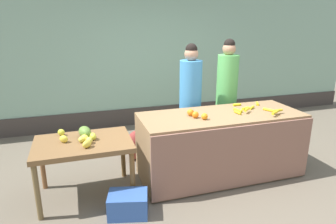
{
  "coord_description": "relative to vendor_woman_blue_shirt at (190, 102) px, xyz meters",
  "views": [
    {
      "loc": [
        -1.58,
        -3.47,
        2.11
      ],
      "look_at": [
        -0.42,
        0.15,
        0.95
      ],
      "focal_mm": 31.85,
      "sensor_mm": 36.0,
      "label": 1
    }
  ],
  "objects": [
    {
      "name": "vendor_woman_blue_shirt",
      "position": [
        0.0,
        0.0,
        0.0
      ],
      "size": [
        0.34,
        0.34,
        1.81
      ],
      "color": "#33333D",
      "rests_on": "ground"
    },
    {
      "name": "side_table_wooden",
      "position": [
        -1.66,
        -0.68,
        -0.26
      ],
      "size": [
        1.15,
        0.78,
        0.73
      ],
      "color": "brown",
      "rests_on": "ground"
    },
    {
      "name": "ground_plane",
      "position": [
        -0.11,
        -0.68,
        -0.91
      ],
      "size": [
        24.0,
        24.0,
        0.0
      ],
      "primitive_type": "plane",
      "color": "#665B4C"
    },
    {
      "name": "banana_bunch_pile",
      "position": [
        0.69,
        -0.7,
        0.02
      ],
      "size": [
        0.61,
        0.67,
        0.07
      ],
      "color": "yellow",
      "rests_on": "fruit_stall_counter"
    },
    {
      "name": "market_wall_back",
      "position": [
        -0.11,
        1.91,
        0.48
      ],
      "size": [
        9.88,
        0.23,
        2.85
      ],
      "color": "#8CB299",
      "rests_on": "ground"
    },
    {
      "name": "produce_crate",
      "position": [
        -1.23,
        -1.23,
        -0.78
      ],
      "size": [
        0.51,
        0.42,
        0.26
      ],
      "primitive_type": "cube",
      "rotation": [
        0.0,
        0.0,
        -0.25
      ],
      "color": "#3359A5",
      "rests_on": "ground"
    },
    {
      "name": "vendor_woman_green_shirt",
      "position": [
        0.68,
        0.09,
        0.03
      ],
      "size": [
        0.34,
        0.34,
        1.86
      ],
      "color": "#33333D",
      "rests_on": "ground"
    },
    {
      "name": "produce_sack",
      "position": [
        -0.83,
        0.15,
        -0.67
      ],
      "size": [
        0.45,
        0.41,
        0.48
      ],
      "primitive_type": "ellipsoid",
      "rotation": [
        0.0,
        0.0,
        0.38
      ],
      "color": "maroon",
      "rests_on": "ground"
    },
    {
      "name": "mango_papaya_pile",
      "position": [
        -1.65,
        -0.62,
        -0.12
      ],
      "size": [
        0.47,
        0.61,
        0.14
      ],
      "color": "yellow",
      "rests_on": "side_table_wooden"
    },
    {
      "name": "fruit_stall_counter",
      "position": [
        0.19,
        -0.7,
        -0.46
      ],
      "size": [
        2.24,
        0.9,
        0.9
      ],
      "color": "olive",
      "rests_on": "ground"
    },
    {
      "name": "orange_pile",
      "position": [
        -0.21,
        -0.73,
        0.04
      ],
      "size": [
        0.2,
        0.29,
        0.09
      ],
      "color": "orange",
      "rests_on": "fruit_stall_counter"
    }
  ]
}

